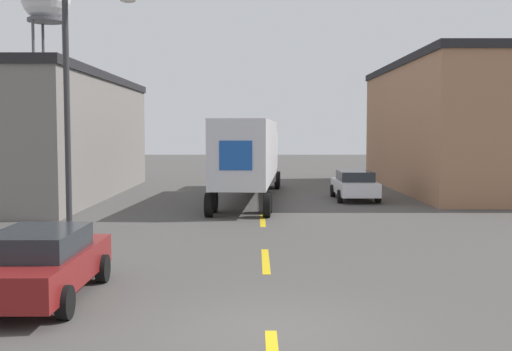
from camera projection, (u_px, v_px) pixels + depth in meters
name	position (u px, v px, depth m)	size (l,w,h in m)	color
ground_plane	(271.00, 330.00, 11.05)	(160.00, 160.00, 0.00)	#4C4947
road_centerline	(266.00, 261.00, 16.89)	(0.20, 18.30, 0.01)	gold
warehouse_left	(2.00, 136.00, 33.50)	(11.84, 19.14, 6.32)	slate
warehouse_right	(491.00, 126.00, 36.90)	(11.34, 18.78, 7.36)	#9E7051
semi_truck	(251.00, 153.00, 31.94)	(3.53, 15.53, 3.90)	silver
parked_car_left_near	(41.00, 262.00, 12.99)	(2.02, 4.63, 1.44)	maroon
parked_car_right_far	(355.00, 185.00, 31.67)	(2.02, 4.63, 1.44)	silver
water_tower	(46.00, 1.00, 62.96)	(4.78, 4.78, 18.87)	#47474C
street_lamp	(76.00, 94.00, 21.43)	(2.48, 0.32, 8.01)	#2D2D30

